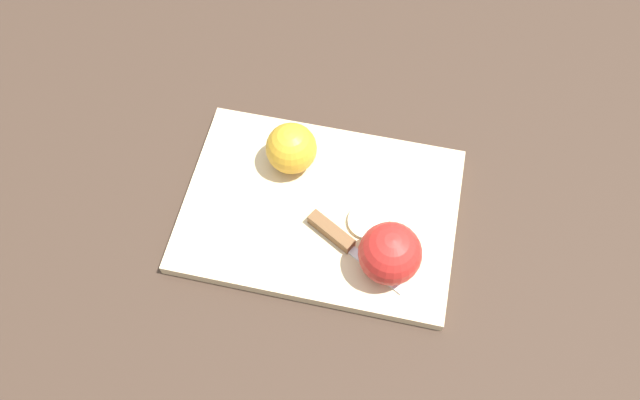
% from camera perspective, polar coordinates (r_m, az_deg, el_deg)
% --- Properties ---
extents(ground_plane, '(4.00, 4.00, 0.00)m').
position_cam_1_polar(ground_plane, '(0.87, 0.00, -1.19)').
color(ground_plane, '#38281E').
extents(cutting_board, '(0.38, 0.27, 0.02)m').
position_cam_1_polar(cutting_board, '(0.86, 0.00, -0.92)').
color(cutting_board, '#D1B789').
rests_on(cutting_board, ground_plane).
extents(apple_half_left, '(0.07, 0.07, 0.07)m').
position_cam_1_polar(apple_half_left, '(0.86, -2.62, 4.74)').
color(apple_half_left, gold).
rests_on(apple_half_left, cutting_board).
extents(apple_half_right, '(0.08, 0.08, 0.08)m').
position_cam_1_polar(apple_half_right, '(0.78, 6.43, -4.90)').
color(apple_half_right, red).
rests_on(apple_half_right, cutting_board).
extents(knife, '(0.15, 0.09, 0.02)m').
position_cam_1_polar(knife, '(0.83, 1.60, -3.36)').
color(knife, silver).
rests_on(knife, cutting_board).
extents(apple_slice, '(0.05, 0.05, 0.01)m').
position_cam_1_polar(apple_slice, '(0.84, 4.34, -1.98)').
color(apple_slice, beige).
rests_on(apple_slice, cutting_board).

